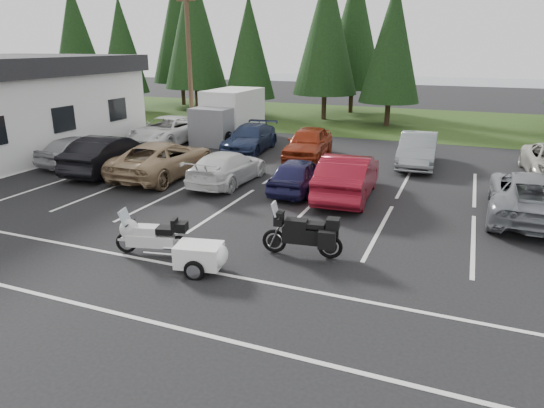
% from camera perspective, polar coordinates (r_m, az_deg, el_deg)
% --- Properties ---
extents(ground, '(120.00, 120.00, 0.00)m').
position_cam_1_polar(ground, '(15.24, -0.08, -2.76)').
color(ground, black).
rests_on(ground, ground).
extents(grass_strip, '(80.00, 16.00, 0.01)m').
position_cam_1_polar(grass_strip, '(37.95, 13.91, 9.47)').
color(grass_strip, '#1F3310').
rests_on(grass_strip, ground).
extents(lake_water, '(70.00, 50.00, 0.02)m').
position_cam_1_polar(lake_water, '(68.41, 21.39, 12.47)').
color(lake_water, slate).
rests_on(lake_water, ground).
extents(utility_pole, '(1.60, 0.26, 9.00)m').
position_cam_1_polar(utility_pole, '(29.50, -9.72, 16.53)').
color(utility_pole, '#473321').
rests_on(utility_pole, ground).
extents(box_truck, '(2.40, 5.60, 2.90)m').
position_cam_1_polar(box_truck, '(29.22, -5.46, 10.29)').
color(box_truck, silver).
rests_on(box_truck, ground).
extents(stall_markings, '(32.00, 16.00, 0.01)m').
position_cam_1_polar(stall_markings, '(17.00, 2.46, -0.50)').
color(stall_markings, silver).
rests_on(stall_markings, ground).
extents(conifer_0, '(4.58, 4.58, 10.66)m').
position_cam_1_polar(conifer_0, '(48.85, -22.13, 17.91)').
color(conifer_0, '#332316').
rests_on(conifer_0, ground).
extents(conifer_1, '(3.96, 3.96, 9.22)m').
position_cam_1_polar(conifer_1, '(43.94, -17.26, 17.40)').
color(conifer_1, '#332316').
rests_on(conifer_1, ground).
extents(conifer_2, '(5.10, 5.10, 11.89)m').
position_cam_1_polar(conifer_2, '(41.87, -9.18, 20.08)').
color(conifer_2, '#332316').
rests_on(conifer_2, ground).
extents(conifer_3, '(3.87, 3.87, 9.02)m').
position_cam_1_polar(conifer_3, '(38.04, -2.70, 17.95)').
color(conifer_3, '#332316').
rests_on(conifer_3, ground).
extents(conifer_4, '(4.80, 4.80, 11.17)m').
position_cam_1_polar(conifer_4, '(37.55, 6.43, 19.79)').
color(conifer_4, '#332316').
rests_on(conifer_4, ground).
extents(conifer_5, '(4.14, 4.14, 9.63)m').
position_cam_1_polar(conifer_5, '(35.18, 14.01, 18.03)').
color(conifer_5, '#332316').
rests_on(conifer_5, ground).
extents(conifer_back_a, '(5.28, 5.28, 12.30)m').
position_cam_1_polar(conifer_back_a, '(47.54, -10.85, 20.05)').
color(conifer_back_a, '#332316').
rests_on(conifer_back_a, ground).
extents(conifer_back_b, '(4.97, 4.97, 11.58)m').
position_cam_1_polar(conifer_back_b, '(41.76, 9.69, 19.82)').
color(conifer_back_b, '#332316').
rests_on(conifer_back_b, ground).
extents(car_near_0, '(1.94, 4.28, 1.43)m').
position_cam_1_polar(car_near_0, '(24.95, -21.79, 5.98)').
color(car_near_0, '#ABABAF').
rests_on(car_near_0, ground).
extents(car_near_1, '(2.19, 5.16, 1.66)m').
position_cam_1_polar(car_near_1, '(22.86, -18.52, 5.61)').
color(car_near_1, black).
rests_on(car_near_1, ground).
extents(car_near_2, '(2.66, 5.58, 1.54)m').
position_cam_1_polar(car_near_2, '(21.49, -12.65, 5.19)').
color(car_near_2, '#967A57').
rests_on(car_near_2, ground).
extents(car_near_3, '(1.97, 4.62, 1.33)m').
position_cam_1_polar(car_near_3, '(20.02, -5.23, 4.31)').
color(car_near_3, silver).
rests_on(car_near_3, ground).
extents(car_near_4, '(1.71, 3.97, 1.33)m').
position_cam_1_polar(car_near_4, '(18.83, 3.13, 3.48)').
color(car_near_4, '#1B1A41').
rests_on(car_near_4, ground).
extents(car_near_5, '(2.06, 5.09, 1.64)m').
position_cam_1_polar(car_near_5, '(18.22, 8.91, 3.27)').
color(car_near_5, maroon).
rests_on(car_near_5, ground).
extents(car_near_6, '(2.77, 5.64, 1.54)m').
position_cam_1_polar(car_near_6, '(18.00, 28.23, 0.92)').
color(car_near_6, slate).
rests_on(car_near_6, ground).
extents(car_far_0, '(2.58, 5.56, 1.54)m').
position_cam_1_polar(car_far_0, '(28.69, -12.23, 8.44)').
color(car_far_0, white).
rests_on(car_far_0, ground).
extents(car_far_1, '(2.36, 4.99, 1.41)m').
position_cam_1_polar(car_far_1, '(26.09, -2.63, 7.73)').
color(car_far_1, '#1B2645').
rests_on(car_far_1, ground).
extents(car_far_2, '(2.20, 4.72, 1.57)m').
position_cam_1_polar(car_far_2, '(24.44, 4.30, 7.17)').
color(car_far_2, maroon).
rests_on(car_far_2, ground).
extents(car_far_3, '(1.83, 4.72, 1.53)m').
position_cam_1_polar(car_far_3, '(23.83, 16.76, 6.12)').
color(car_far_3, slate).
rests_on(car_far_3, ground).
extents(touring_motorcycle, '(2.41, 1.27, 1.28)m').
position_cam_1_polar(touring_motorcycle, '(13.50, -14.00, -3.26)').
color(touring_motorcycle, silver).
rests_on(touring_motorcycle, ground).
extents(cargo_trailer, '(1.79, 1.24, 0.76)m').
position_cam_1_polar(cargo_trailer, '(12.34, -8.55, -6.30)').
color(cargo_trailer, white).
rests_on(cargo_trailer, ground).
extents(adventure_motorcycle, '(2.52, 1.14, 1.48)m').
position_cam_1_polar(adventure_motorcycle, '(13.01, 3.56, -3.06)').
color(adventure_motorcycle, black).
rests_on(adventure_motorcycle, ground).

